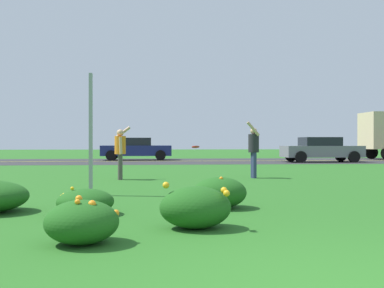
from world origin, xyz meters
The scene contains 13 objects.
ground_plane centered at (0.00, 12.01, 0.00)m, with size 120.00×120.00×0.00m, color #26601E.
highway_strip centered at (0.00, 24.03, 0.00)m, with size 120.00×8.77×0.01m, color #2D2D30.
highway_center_stripe centered at (0.00, 24.03, 0.01)m, with size 120.00×0.16×0.00m, color yellow.
daylily_clump_front_left centered at (-2.30, 2.07, 0.25)m, with size 0.82×0.78×0.53m.
daylily_clump_front_right centered at (-0.38, 4.61, 0.27)m, with size 0.94×0.83×0.55m.
daylily_clump_mid_center centered at (-2.57, 4.10, 0.20)m, with size 0.89×0.88×0.45m.
daylily_clump_mid_right centered at (-0.96, 2.85, 0.28)m, with size 0.94×0.76×0.62m.
sign_post_near_path centered at (-2.84, 6.66, 1.30)m, with size 0.07×0.10×2.61m.
person_thrower_orange_shirt centered at (-2.51, 10.71, 0.92)m, with size 0.48×0.50×1.64m.
person_catcher_dark_shirt centered at (1.69, 10.93, 0.97)m, with size 0.45×0.50×1.80m.
frisbee_red centered at (-0.19, 10.74, 1.00)m, with size 0.24×0.24×0.08m.
car_navy_center_left centered at (-2.60, 26.00, 0.74)m, with size 4.50×2.00×1.45m.
car_gray_center_right centered at (8.28, 22.05, 0.74)m, with size 4.50×2.00×1.45m.
Camera 1 is at (-1.52, -2.90, 1.12)m, focal length 41.28 mm.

